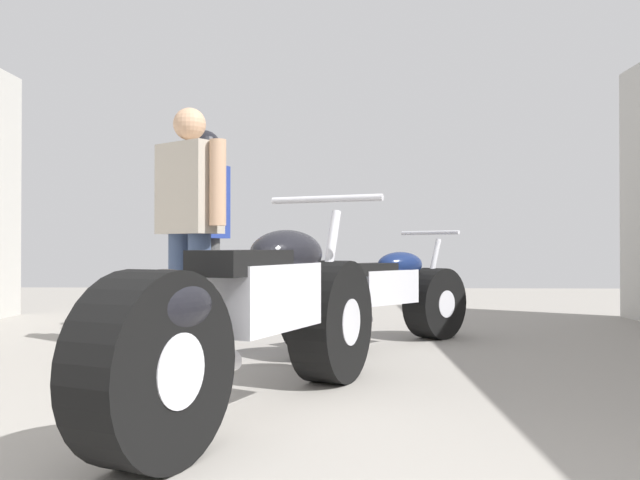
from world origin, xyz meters
The scene contains 5 objects.
ground_plane centered at (0.00, 3.01, 0.00)m, with size 15.99×15.99×0.00m, color gray.
motorcycle_maroon_cruiser centered at (-0.11, 2.12, 0.43)m, with size 1.11×2.13×1.04m.
motorcycle_black_naked centered at (0.56, 4.10, 0.36)m, with size 1.48×1.53×0.89m.
mechanic_in_blue centered at (-0.83, 3.86, 0.99)m, with size 0.64×0.50×1.76m.
mechanic_with_helmet centered at (-0.90, 4.74, 1.05)m, with size 0.39×0.68×1.75m.
Camera 1 is at (0.25, -0.74, 0.76)m, focal length 36.19 mm.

